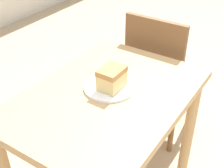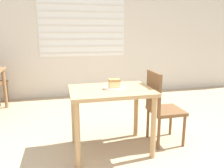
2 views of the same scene
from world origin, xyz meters
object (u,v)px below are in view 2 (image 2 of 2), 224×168
(dining_table_near, at_px, (111,100))
(plate, at_px, (114,88))
(cake_slice, at_px, (114,83))
(chair_near_window, at_px, (161,106))

(dining_table_near, bearing_deg, plate, 19.77)
(cake_slice, bearing_deg, plate, 82.91)
(dining_table_near, relative_size, chair_near_window, 1.01)
(chair_near_window, xyz_separation_m, cake_slice, (-0.61, -0.03, 0.32))
(dining_table_near, distance_m, chair_near_window, 0.66)
(plate, bearing_deg, cake_slice, -97.09)
(cake_slice, bearing_deg, dining_table_near, -179.58)
(chair_near_window, xyz_separation_m, plate, (-0.60, -0.02, 0.27))
(chair_near_window, distance_m, plate, 0.66)
(chair_near_window, height_order, cake_slice, chair_near_window)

